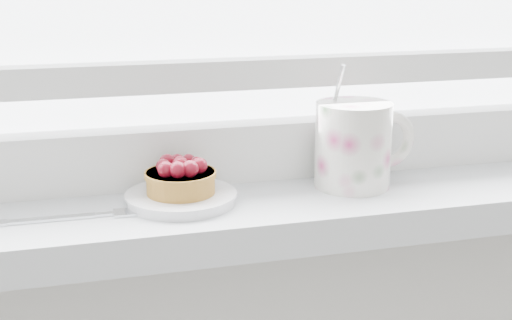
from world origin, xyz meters
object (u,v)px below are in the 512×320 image
object	(u,v)px
saucer	(181,198)
fork	(80,216)
floral_mug	(356,143)
raspberry_tart	(181,177)

from	to	relation	value
saucer	fork	world-z (taller)	saucer
saucer	fork	xyz separation A→B (m)	(-0.11, -0.02, -0.00)
floral_mug	saucer	bearing A→B (deg)	-177.75
floral_mug	fork	size ratio (longest dim) A/B	0.78
raspberry_tart	fork	xyz separation A→B (m)	(-0.11, -0.02, -0.03)
raspberry_tart	floral_mug	size ratio (longest dim) A/B	0.55
floral_mug	raspberry_tart	bearing A→B (deg)	-177.63
saucer	fork	bearing A→B (deg)	-170.32
saucer	fork	distance (m)	0.11
saucer	raspberry_tart	distance (m)	0.02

